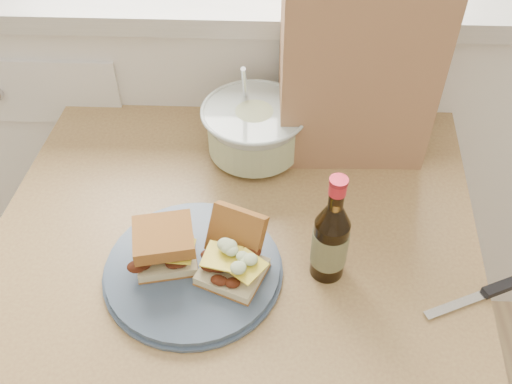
{
  "coord_description": "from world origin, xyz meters",
  "views": [
    {
      "loc": [
        0.12,
        0.37,
        1.49
      ],
      "look_at": [
        0.09,
        1.05,
        0.8
      ],
      "focal_mm": 40.0,
      "sensor_mm": 36.0,
      "label": 1
    }
  ],
  "objects_px": {
    "plate": "(193,269)",
    "coleslaw_bowl": "(254,132)",
    "beer_bottle": "(330,240)",
    "dining_table": "(234,280)",
    "paper_bag": "(356,63)"
  },
  "relations": [
    {
      "from": "dining_table",
      "to": "coleslaw_bowl",
      "type": "xyz_separation_m",
      "value": [
        0.03,
        0.25,
        0.16
      ]
    },
    {
      "from": "beer_bottle",
      "to": "paper_bag",
      "type": "xyz_separation_m",
      "value": [
        0.06,
        0.35,
        0.11
      ]
    },
    {
      "from": "coleslaw_bowl",
      "to": "beer_bottle",
      "type": "distance_m",
      "value": 0.33
    },
    {
      "from": "beer_bottle",
      "to": "plate",
      "type": "bearing_deg",
      "value": 176.03
    },
    {
      "from": "dining_table",
      "to": "coleslaw_bowl",
      "type": "relative_size",
      "value": 4.43
    },
    {
      "from": "dining_table",
      "to": "plate",
      "type": "xyz_separation_m",
      "value": [
        -0.06,
        -0.06,
        0.11
      ]
    },
    {
      "from": "paper_bag",
      "to": "plate",
      "type": "bearing_deg",
      "value": -129.43
    },
    {
      "from": "beer_bottle",
      "to": "paper_bag",
      "type": "relative_size",
      "value": 0.57
    },
    {
      "from": "dining_table",
      "to": "coleslaw_bowl",
      "type": "height_order",
      "value": "coleslaw_bowl"
    },
    {
      "from": "plate",
      "to": "paper_bag",
      "type": "height_order",
      "value": "paper_bag"
    },
    {
      "from": "plate",
      "to": "coleslaw_bowl",
      "type": "distance_m",
      "value": 0.33
    },
    {
      "from": "plate",
      "to": "coleslaw_bowl",
      "type": "relative_size",
      "value": 1.39
    },
    {
      "from": "dining_table",
      "to": "plate",
      "type": "distance_m",
      "value": 0.14
    },
    {
      "from": "coleslaw_bowl",
      "to": "beer_bottle",
      "type": "bearing_deg",
      "value": -65.82
    },
    {
      "from": "dining_table",
      "to": "beer_bottle",
      "type": "distance_m",
      "value": 0.25
    }
  ]
}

